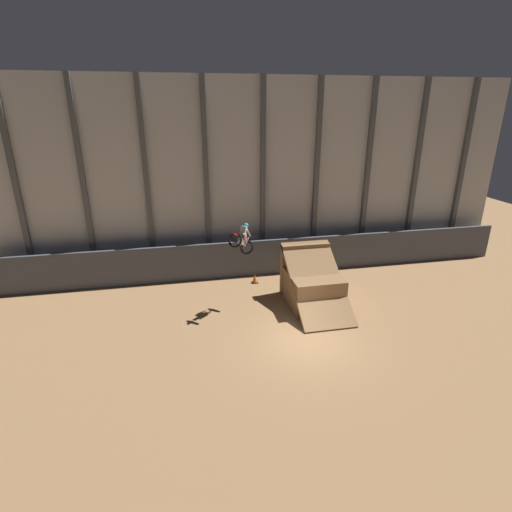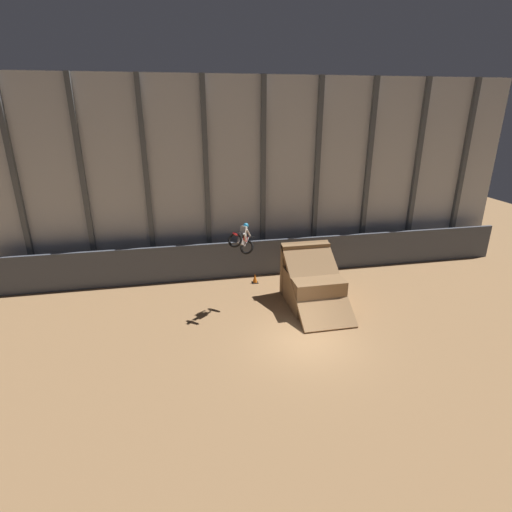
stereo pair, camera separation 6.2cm
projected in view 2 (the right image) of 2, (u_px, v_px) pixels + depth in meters
ground_plane at (306, 342)px, 17.74m from camera, size 60.00×60.00×0.00m
arena_back_wall at (262, 178)px, 24.03m from camera, size 32.00×0.40×11.49m
lower_barrier at (266, 257)px, 24.52m from camera, size 31.36×0.20×2.23m
dirt_ramp at (311, 283)px, 21.10m from camera, size 2.66×4.60×3.03m
rider_bike_solo at (242, 239)px, 19.42m from camera, size 1.60×1.77×1.68m
traffic_cone_near_ramp at (255, 278)px, 23.59m from camera, size 0.36×0.36×0.58m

